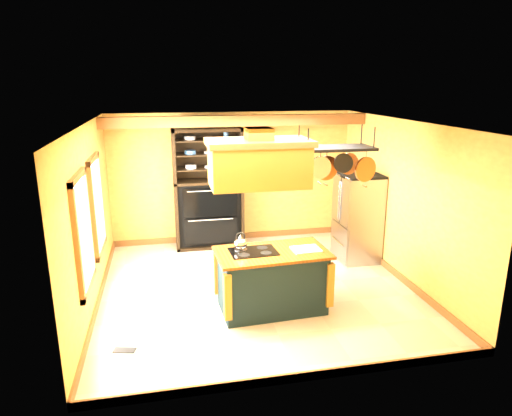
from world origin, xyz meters
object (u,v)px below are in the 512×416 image
object	(u,v)px
pot_rack	(336,157)
refrigerator	(357,219)
range_hood	(259,161)
hutch	(208,202)
kitchen_island	(272,280)

from	to	relation	value
pot_rack	refrigerator	xyz separation A→B (m)	(1.13, 1.65, -1.48)
range_hood	hutch	distance (m)	3.28
kitchen_island	range_hood	xyz separation A→B (m)	(-0.20, -0.00, 1.77)
refrigerator	kitchen_island	bearing A→B (deg)	-141.19
refrigerator	hutch	distance (m)	2.98
refrigerator	hutch	world-z (taller)	hutch
range_hood	kitchen_island	bearing A→B (deg)	0.21
range_hood	hutch	bearing A→B (deg)	98.04
kitchen_island	pot_rack	distance (m)	2.02
kitchen_island	hutch	size ratio (longest dim) A/B	0.69
range_hood	hutch	size ratio (longest dim) A/B	0.58
range_hood	hutch	xyz separation A→B (m)	(-0.42, 2.98, -1.32)
refrigerator	hutch	bearing A→B (deg)	153.55
pot_rack	refrigerator	size ratio (longest dim) A/B	0.71
pot_rack	refrigerator	distance (m)	2.49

